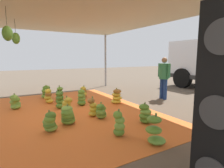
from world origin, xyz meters
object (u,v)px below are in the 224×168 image
object	(u,v)px
banana_bunch_11	(60,95)
worker_2	(164,75)
banana_bunch_2	(50,122)
banana_bunch_14	(101,112)
worker_1	(217,81)
banana_bunch_10	(155,131)
banana_bunch_7	(145,114)
banana_bunch_8	(15,102)
banana_bunch_13	(117,97)
banana_bunch_9	(46,92)
banana_bunch_12	(48,97)
banana_bunch_3	(93,108)
banana_bunch_6	(119,124)
banana_bunch_0	(60,100)
banana_bunch_5	(84,93)
banana_bunch_4	(82,98)
banana_bunch_15	(67,107)
banana_bunch_1	(68,116)

from	to	relation	value
banana_bunch_11	worker_2	world-z (taller)	worker_2
banana_bunch_2	banana_bunch_14	xyz separation A→B (m)	(-0.19, 1.30, -0.02)
worker_1	banana_bunch_14	bearing A→B (deg)	-124.15
banana_bunch_10	banana_bunch_7	bearing A→B (deg)	148.81
banana_bunch_10	banana_bunch_14	world-z (taller)	banana_bunch_10
banana_bunch_8	worker_2	size ratio (longest dim) A/B	0.31
banana_bunch_10	banana_bunch_13	bearing A→B (deg)	161.34
banana_bunch_9	banana_bunch_12	bearing A→B (deg)	-5.99
banana_bunch_3	banana_bunch_9	distance (m)	2.92
banana_bunch_10	banana_bunch_13	distance (m)	3.00
banana_bunch_9	banana_bunch_7	bearing A→B (deg)	20.41
banana_bunch_6	banana_bunch_7	bearing A→B (deg)	107.08
banana_bunch_0	banana_bunch_6	distance (m)	2.63
banana_bunch_2	worker_1	xyz separation A→B (m)	(1.36, 3.58, 0.78)
banana_bunch_0	banana_bunch_10	size ratio (longest dim) A/B	1.00
banana_bunch_2	banana_bunch_10	distance (m)	2.13
banana_bunch_5	banana_bunch_11	xyz separation A→B (m)	(0.11, -0.93, 0.03)
banana_bunch_0	worker_2	world-z (taller)	worker_2
banana_bunch_3	banana_bunch_4	distance (m)	1.21
banana_bunch_5	banana_bunch_15	world-z (taller)	banana_bunch_15
banana_bunch_2	banana_bunch_11	distance (m)	2.67
banana_bunch_1	banana_bunch_12	bearing A→B (deg)	179.11
banana_bunch_6	banana_bunch_12	world-z (taller)	banana_bunch_12
banana_bunch_9	banana_bunch_14	xyz separation A→B (m)	(3.15, 0.72, -0.04)
banana_bunch_7	worker_1	world-z (taller)	worker_1
banana_bunch_1	banana_bunch_13	bearing A→B (deg)	118.64
banana_bunch_5	banana_bunch_9	xyz separation A→B (m)	(-0.71, -1.23, 0.01)
banana_bunch_5	banana_bunch_10	bearing A→B (deg)	-4.06
worker_1	banana_bunch_10	bearing A→B (deg)	-85.72
banana_bunch_4	banana_bunch_8	world-z (taller)	banana_bunch_4
banana_bunch_10	worker_2	world-z (taller)	worker_2
banana_bunch_1	worker_1	xyz separation A→B (m)	(1.59, 3.13, 0.77)
banana_bunch_14	banana_bunch_6	bearing A→B (deg)	-8.37
banana_bunch_5	banana_bunch_14	xyz separation A→B (m)	(2.44, -0.50, -0.03)
banana_bunch_3	banana_bunch_14	xyz separation A→B (m)	(0.30, 0.10, -0.04)
banana_bunch_0	banana_bunch_11	distance (m)	0.86
banana_bunch_2	worker_1	size ratio (longest dim) A/B	0.27
banana_bunch_11	banana_bunch_13	world-z (taller)	banana_bunch_11
banana_bunch_2	banana_bunch_5	xyz separation A→B (m)	(-2.63, 1.80, 0.01)
banana_bunch_0	banana_bunch_13	xyz separation A→B (m)	(0.36, 1.81, -0.02)
banana_bunch_1	banana_bunch_7	distance (m)	1.81
banana_bunch_6	banana_bunch_2	bearing A→B (deg)	-128.27
banana_bunch_12	banana_bunch_13	distance (m)	2.30
banana_bunch_12	worker_1	bearing A→B (deg)	38.72
banana_bunch_11	banana_bunch_13	distance (m)	2.00
banana_bunch_7	banana_bunch_13	distance (m)	1.99
banana_bunch_9	banana_bunch_5	bearing A→B (deg)	59.93
banana_bunch_1	banana_bunch_10	world-z (taller)	banana_bunch_10
banana_bunch_15	banana_bunch_7	bearing A→B (deg)	41.71
banana_bunch_4	banana_bunch_8	xyz separation A→B (m)	(-0.59, -1.88, -0.04)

